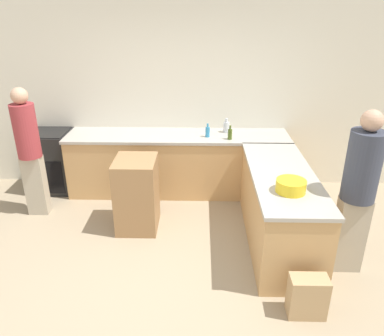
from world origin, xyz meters
The scene contains 13 objects.
ground_plane centered at (0.00, 0.00, 0.00)m, with size 14.00×14.00×0.00m, color tan.
wall_back centered at (0.00, 2.26, 1.35)m, with size 8.00×0.06×2.70m.
counter_back centered at (0.00, 1.90, 0.44)m, with size 3.14×0.69×0.88m.
counter_peninsula centered at (1.23, 0.62, 0.44)m, with size 0.69×1.93×0.88m.
range_oven centered at (-1.87, 1.94, 0.45)m, with size 0.58×0.59×0.90m.
island_table centered at (-0.44, 0.91, 0.45)m, with size 0.49×0.56×0.90m.
mixing_bowl centered at (1.21, 0.17, 0.95)m, with size 0.29×0.29×0.12m.
olive_oil_bottle centered at (0.73, 1.72, 0.96)m, with size 0.06×0.06×0.19m.
vinegar_bottle_clear centered at (0.69, 2.03, 0.97)m, with size 0.09×0.09×0.21m.
dish_soap_bottle centered at (0.42, 1.81, 0.96)m, with size 0.06×0.06×0.19m.
person_by_range centered at (-1.82, 1.21, 0.93)m, with size 0.29×0.29×1.68m.
person_at_peninsula centered at (1.86, 0.15, 0.94)m, with size 0.33×0.33×1.72m.
paper_bag centered at (1.28, -0.53, 0.20)m, with size 0.33×0.19×0.40m.
Camera 1 is at (0.32, -3.13, 2.57)m, focal length 35.00 mm.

